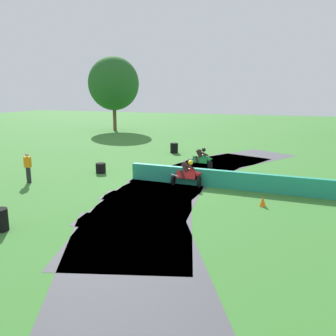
% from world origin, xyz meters
% --- Properties ---
extents(ground_plane, '(120.00, 120.00, 0.00)m').
position_xyz_m(ground_plane, '(0.00, 0.00, 0.00)').
color(ground_plane, '#38752D').
extents(track_asphalt, '(8.73, 26.34, 0.01)m').
position_xyz_m(track_asphalt, '(0.98, -0.03, 0.00)').
color(track_asphalt, '#47474C').
rests_on(track_asphalt, ground).
extents(safety_barrier, '(15.16, 0.71, 0.90)m').
position_xyz_m(safety_barrier, '(5.30, -0.14, 0.45)').
color(safety_barrier, '#239375').
rests_on(safety_barrier, ground).
extents(motorcycle_lead_green, '(1.71, 0.95, 1.43)m').
position_xyz_m(motorcycle_lead_green, '(0.62, 3.86, 0.65)').
color(motorcycle_lead_green, black).
rests_on(motorcycle_lead_green, ground).
extents(motorcycle_chase_red, '(1.68, 0.84, 1.43)m').
position_xyz_m(motorcycle_chase_red, '(1.06, -0.34, 0.64)').
color(motorcycle_chase_red, black).
rests_on(motorcycle_chase_red, ground).
extents(tire_stack_near, '(0.62, 0.62, 0.80)m').
position_xyz_m(tire_stack_near, '(-3.06, 8.91, 0.40)').
color(tire_stack_near, black).
rests_on(tire_stack_near, ground).
extents(tire_stack_mid_a, '(0.60, 0.60, 0.60)m').
position_xyz_m(tire_stack_mid_a, '(-4.77, 0.61, 0.30)').
color(tire_stack_mid_a, black).
rests_on(tire_stack_mid_a, ground).
extents(tire_stack_mid_b, '(0.56, 0.56, 0.80)m').
position_xyz_m(tire_stack_mid_b, '(-3.28, -8.51, 0.40)').
color(tire_stack_mid_b, black).
rests_on(tire_stack_mid_b, ground).
extents(track_marshal, '(0.34, 0.24, 1.63)m').
position_xyz_m(track_marshal, '(-7.15, -2.81, 0.82)').
color(track_marshal, '#232328').
rests_on(track_marshal, ground).
extents(traffic_cone, '(0.28, 0.28, 0.44)m').
position_xyz_m(traffic_cone, '(5.08, -2.40, 0.22)').
color(traffic_cone, orange).
rests_on(traffic_cone, ground).
extents(tree_far_right, '(6.25, 6.25, 9.11)m').
position_xyz_m(tree_far_right, '(-15.90, 22.20, 5.81)').
color(tree_far_right, brown).
rests_on(tree_far_right, ground).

